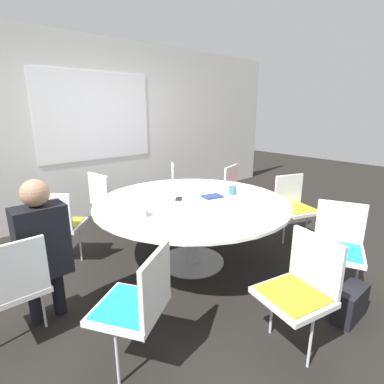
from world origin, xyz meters
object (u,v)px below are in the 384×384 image
chair_1 (138,300)px  coffee_cup (233,190)px  person_0 (42,244)px  spiral_notebook (212,196)px  chair_6 (181,187)px  chair_7 (108,197)px  chair_8 (58,221)px  chair_3 (338,242)px  chair_2 (301,285)px  handbag (350,303)px  cell_phone (179,199)px  chair_5 (238,190)px  laptop (141,209)px  chair_4 (294,203)px  chair_0 (13,283)px

chair_1 → coffee_cup: chair_1 is taller
person_0 → spiral_notebook: (1.76, -0.06, 0.03)m
chair_6 → chair_7: (-1.11, 0.23, 0.00)m
person_0 → chair_6: bearing=26.7°
chair_7 → person_0: bearing=-49.8°
chair_6 → chair_8: bearing=-45.2°
chair_3 → chair_2: bearing=74.5°
handbag → cell_phone: bearing=103.5°
coffee_cup → cell_phone: coffee_cup is taller
chair_3 → chair_1: bearing=51.9°
chair_2 → chair_3: same height
chair_1 → person_0: bearing=78.7°
chair_5 → laptop: bearing=-3.2°
chair_1 → spiral_notebook: bearing=-3.8°
coffee_cup → chair_8: bearing=147.0°
chair_3 → chair_8: (-1.73, 2.23, 0.00)m
chair_8 → chair_4: bearing=14.5°
chair_8 → chair_1: bearing=-49.8°
chair_3 → chair_6: same height
chair_8 → person_0: 1.02m
handbag → spiral_notebook: bearing=93.3°
chair_3 → laptop: 1.83m
chair_2 → chair_7: same height
chair_4 → laptop: 2.07m
chair_5 → handbag: 2.31m
chair_1 → handbag: 1.75m
chair_3 → chair_6: (0.19, 2.48, 0.00)m
person_0 → spiral_notebook: bearing=-2.0°
chair_8 → cell_phone: (1.03, -0.79, 0.22)m
chair_1 → chair_6: size_ratio=1.00×
chair_2 → chair_8: same height
chair_2 → cell_phone: (0.19, 1.57, 0.22)m
chair_2 → chair_7: size_ratio=1.00×
chair_5 → cell_phone: size_ratio=5.68×
spiral_notebook → handbag: (0.09, -1.51, -0.59)m
chair_5 → coffee_cup: chair_5 is taller
chair_0 → chair_8: same height
chair_4 → spiral_notebook: 1.20m
chair_4 → chair_1: bearing=28.4°
chair_2 → laptop: laptop is taller
spiral_notebook → coffee_cup: bearing=-14.3°
chair_0 → chair_5: (3.10, 0.55, 0.00)m
chair_6 → laptop: size_ratio=3.00×
chair_5 → coffee_cup: (-0.84, -0.60, 0.27)m
chair_2 → chair_8: 2.50m
chair_3 → coffee_cup: chair_3 is taller
cell_phone → chair_4: bearing=-21.5°
chair_8 → spiral_notebook: size_ratio=3.58×
chair_0 → cell_phone: (1.68, 0.21, 0.22)m
chair_2 → chair_1: bearing=70.1°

